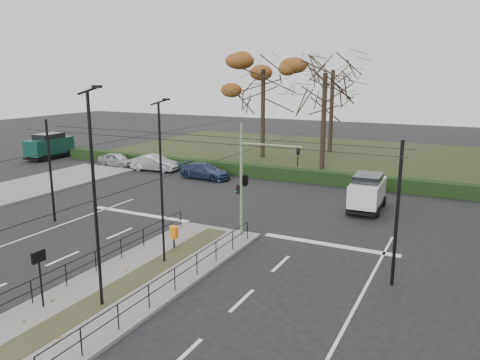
# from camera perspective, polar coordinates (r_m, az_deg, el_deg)

# --- Properties ---
(ground) EXTENTS (140.00, 140.00, 0.00)m
(ground) POSITION_cam_1_polar(r_m,az_deg,el_deg) (22.21, -8.51, -9.75)
(ground) COLOR black
(ground) RESTS_ON ground
(median_island) EXTENTS (4.40, 15.00, 0.14)m
(median_island) POSITION_cam_1_polar(r_m,az_deg,el_deg) (20.37, -12.62, -11.85)
(median_island) COLOR #615F5C
(median_island) RESTS_ON ground
(park) EXTENTS (38.00, 26.00, 0.10)m
(park) POSITION_cam_1_polar(r_m,az_deg,el_deg) (52.59, 6.22, 3.43)
(park) COLOR black
(park) RESTS_ON ground
(hedge) EXTENTS (38.00, 1.00, 1.00)m
(hedge) POSITION_cam_1_polar(r_m,az_deg,el_deg) (40.40, -0.42, 1.36)
(hedge) COLOR black
(hedge) RESTS_ON ground
(median_railing) EXTENTS (4.14, 13.24, 0.92)m
(median_railing) POSITION_cam_1_polar(r_m,az_deg,el_deg) (19.94, -12.93, -9.58)
(median_railing) COLOR black
(median_railing) RESTS_ON median_island
(catenary) EXTENTS (20.00, 34.00, 6.00)m
(catenary) POSITION_cam_1_polar(r_m,az_deg,el_deg) (22.45, -6.43, -0.27)
(catenary) COLOR black
(catenary) RESTS_ON ground
(traffic_light) EXTENTS (3.60, 2.05, 5.30)m
(traffic_light) POSITION_cam_1_polar(r_m,az_deg,el_deg) (24.10, 0.83, 0.22)
(traffic_light) COLOR slate
(traffic_light) RESTS_ON median_island
(litter_bin) EXTENTS (0.43, 0.43, 1.09)m
(litter_bin) POSITION_cam_1_polar(r_m,az_deg,el_deg) (23.16, -8.08, -6.35)
(litter_bin) COLOR black
(litter_bin) RESTS_ON median_island
(info_panel) EXTENTS (0.12, 0.56, 2.16)m
(info_panel) POSITION_cam_1_polar(r_m,az_deg,el_deg) (18.49, -23.31, -9.27)
(info_panel) COLOR black
(info_panel) RESTS_ON median_island
(streetlamp_median_near) EXTENTS (0.66, 0.14, 7.96)m
(streetlamp_median_near) POSITION_cam_1_polar(r_m,az_deg,el_deg) (17.14, -17.25, -2.20)
(streetlamp_median_near) COLOR black
(streetlamp_median_near) RESTS_ON median_island
(streetlamp_median_far) EXTENTS (0.61, 0.13, 7.33)m
(streetlamp_median_far) POSITION_cam_1_polar(r_m,az_deg,el_deg) (20.74, -9.53, -0.18)
(streetlamp_median_far) COLOR black
(streetlamp_median_far) RESTS_ON median_island
(parked_car_first) EXTENTS (3.87, 1.69, 1.30)m
(parked_car_first) POSITION_cam_1_polar(r_m,az_deg,el_deg) (45.44, -14.77, 2.40)
(parked_car_first) COLOR #999BA0
(parked_car_first) RESTS_ON ground
(parked_car_second) EXTENTS (4.42, 1.89, 1.42)m
(parked_car_second) POSITION_cam_1_polar(r_m,az_deg,el_deg) (42.71, -10.37, 2.05)
(parked_car_second) COLOR #999BA0
(parked_car_second) RESTS_ON ground
(parked_car_third) EXTENTS (4.55, 2.10, 1.29)m
(parked_car_third) POSITION_cam_1_polar(r_m,az_deg,el_deg) (38.93, -4.29, 1.11)
(parked_car_third) COLOR #21314E
(parked_car_third) RESTS_ON ground
(white_van) EXTENTS (2.11, 4.34, 2.31)m
(white_van) POSITION_cam_1_polar(r_m,az_deg,el_deg) (30.73, 15.26, -1.36)
(white_van) COLOR silver
(white_van) RESTS_ON ground
(green_van) EXTENTS (2.37, 5.34, 2.60)m
(green_van) POSITION_cam_1_polar(r_m,az_deg,el_deg) (52.06, -22.20, 3.91)
(green_van) COLOR #0B3128
(green_van) RESTS_ON ground
(rust_tree) EXTENTS (8.33, 8.33, 11.71)m
(rust_tree) POSITION_cam_1_polar(r_m,az_deg,el_deg) (48.05, 2.87, 13.32)
(rust_tree) COLOR black
(rust_tree) RESTS_ON park
(bare_tree_center) EXTENTS (6.85, 6.85, 11.79)m
(bare_tree_center) POSITION_cam_1_polar(r_m,az_deg,el_deg) (52.28, 11.26, 12.32)
(bare_tree_center) COLOR black
(bare_tree_center) RESTS_ON park
(bare_tree_near) EXTENTS (6.29, 6.29, 11.32)m
(bare_tree_near) POSITION_cam_1_polar(r_m,az_deg,el_deg) (42.52, 10.34, 11.89)
(bare_tree_near) COLOR black
(bare_tree_near) RESTS_ON park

